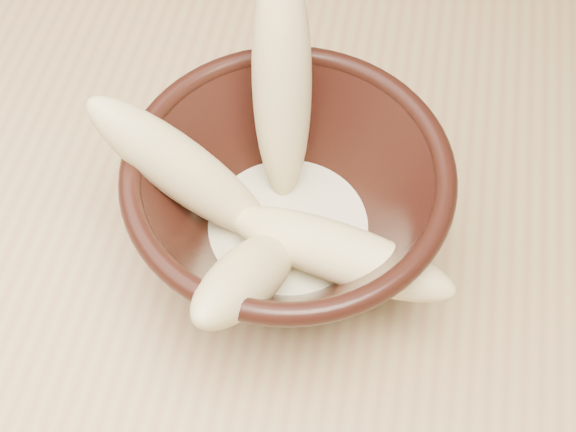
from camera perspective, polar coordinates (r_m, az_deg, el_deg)
name	(u,v)px	position (r m, az deg, el deg)	size (l,w,h in m)	color
table	(427,398)	(0.58, 9.88, -12.63)	(1.20, 0.80, 0.75)	tan
bowl	(288,208)	(0.47, 0.00, 0.57)	(0.19, 0.19, 0.10)	black
milk_puddle	(288,230)	(0.49, 0.00, -1.02)	(0.11, 0.11, 0.01)	beige
banana_upright	(282,84)	(0.46, -0.43, 9.39)	(0.03, 0.03, 0.15)	#D5C07E
banana_left	(183,170)	(0.46, -7.46, 3.25)	(0.03, 0.03, 0.13)	#D5C07E
banana_across	(338,253)	(0.46, 3.55, -2.62)	(0.03, 0.03, 0.14)	#D5C07E
banana_front	(247,277)	(0.43, -2.90, -4.35)	(0.03, 0.03, 0.12)	#D5C07E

